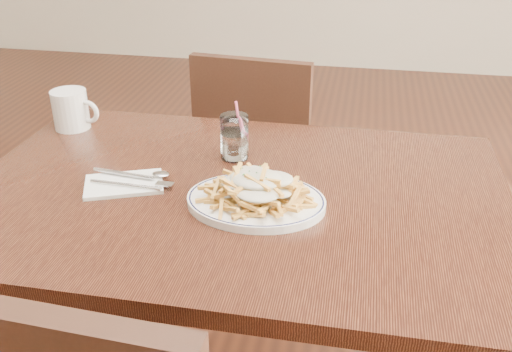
% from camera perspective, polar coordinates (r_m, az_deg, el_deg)
% --- Properties ---
extents(table, '(1.20, 0.80, 0.75)m').
position_cam_1_polar(table, '(1.31, -2.04, -4.34)').
color(table, black).
rests_on(table, ground).
extents(chair_far, '(0.44, 0.44, 0.86)m').
position_cam_1_polar(chair_far, '(2.04, 0.27, 2.23)').
color(chair_far, black).
rests_on(chair_far, ground).
extents(fries_plate, '(0.36, 0.33, 0.02)m').
position_cam_1_polar(fries_plate, '(1.20, 0.00, -2.53)').
color(fries_plate, silver).
rests_on(fries_plate, table).
extents(loaded_fries, '(0.25, 0.22, 0.06)m').
position_cam_1_polar(loaded_fries, '(1.18, 0.00, -0.75)').
color(loaded_fries, gold).
rests_on(loaded_fries, fries_plate).
extents(napkin, '(0.20, 0.17, 0.01)m').
position_cam_1_polar(napkin, '(1.31, -13.07, -0.79)').
color(napkin, silver).
rests_on(napkin, table).
extents(cutlery, '(0.21, 0.08, 0.01)m').
position_cam_1_polar(cutlery, '(1.31, -13.01, -0.37)').
color(cutlery, silver).
rests_on(cutlery, napkin).
extents(water_glass, '(0.07, 0.07, 0.15)m').
position_cam_1_polar(water_glass, '(1.39, -2.16, 3.66)').
color(water_glass, white).
rests_on(water_glass, table).
extents(coffee_mug, '(0.14, 0.10, 0.11)m').
position_cam_1_polar(coffee_mug, '(1.64, -17.97, 6.33)').
color(coffee_mug, silver).
rests_on(coffee_mug, table).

